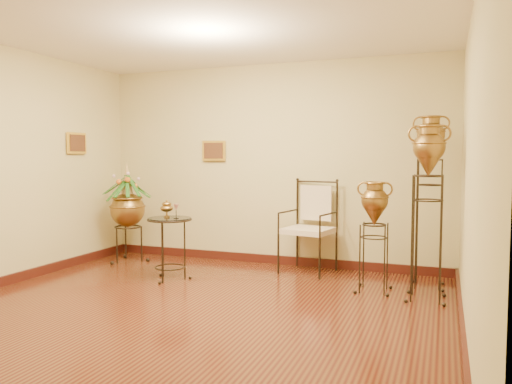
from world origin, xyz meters
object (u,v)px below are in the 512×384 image
(amphora_mid, at_px, (427,211))
(side_table, at_px, (170,247))
(amphora_tall, at_px, (429,200))
(armchair, at_px, (308,227))
(planter_urn, at_px, (127,205))

(amphora_mid, distance_m, side_table, 3.03)
(amphora_tall, distance_m, amphora_mid, 0.56)
(amphora_tall, distance_m, armchair, 1.57)
(planter_urn, relative_size, side_table, 1.50)
(amphora_tall, distance_m, side_table, 3.13)
(amphora_mid, height_order, side_table, amphora_mid)
(amphora_mid, bearing_deg, armchair, 151.95)
(amphora_tall, bearing_deg, amphora_mid, -90.00)
(amphora_tall, bearing_deg, side_table, -165.67)
(amphora_mid, distance_m, planter_urn, 4.15)
(armchair, height_order, side_table, armchair)
(armchair, bearing_deg, planter_urn, -163.72)
(amphora_tall, relative_size, side_table, 2.06)
(amphora_mid, relative_size, planter_urn, 1.28)
(armchair, distance_m, side_table, 1.80)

